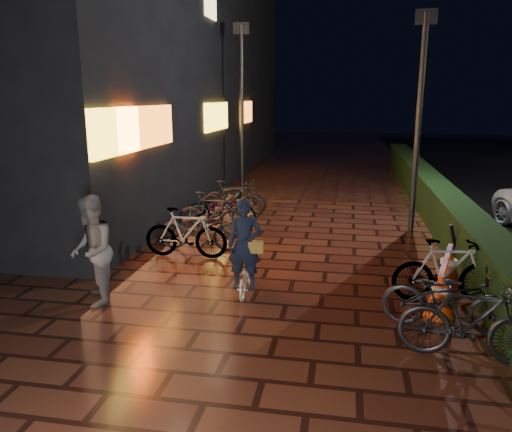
% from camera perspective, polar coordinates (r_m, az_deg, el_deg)
% --- Properties ---
extents(ground, '(80.00, 80.00, 0.00)m').
position_cam_1_polar(ground, '(8.11, 3.41, -10.11)').
color(ground, '#381911').
rests_on(ground, ground).
extents(hedge, '(0.70, 20.00, 1.00)m').
position_cam_1_polar(hedge, '(15.82, 19.04, 2.75)').
color(hedge, black).
rests_on(hedge, ground).
extents(bystander_person, '(0.97, 1.06, 1.77)m').
position_cam_1_polar(bystander_person, '(8.28, -18.31, -3.77)').
color(bystander_person, '#565658').
rests_on(bystander_person, ground).
extents(storefront_block, '(12.09, 22.00, 9.00)m').
position_cam_1_polar(storefront_block, '(21.57, -19.19, 16.11)').
color(storefront_block, black).
rests_on(storefront_block, ground).
extents(lamp_post_hedge, '(0.50, 0.16, 5.17)m').
position_cam_1_polar(lamp_post_hedge, '(12.56, 18.14, 11.00)').
color(lamp_post_hedge, black).
rests_on(lamp_post_hedge, ground).
extents(lamp_post_sf, '(0.54, 0.16, 5.61)m').
position_cam_1_polar(lamp_post_sf, '(17.32, -1.65, 12.96)').
color(lamp_post_sf, black).
rests_on(lamp_post_sf, ground).
extents(cyclist, '(0.60, 1.16, 1.65)m').
position_cam_1_polar(cyclist, '(8.33, -1.25, -4.95)').
color(cyclist, silver).
rests_on(cyclist, ground).
extents(traffic_barrier, '(0.85, 1.84, 0.75)m').
position_cam_1_polar(traffic_barrier, '(8.71, 20.77, -6.67)').
color(traffic_barrier, '#FF490D').
rests_on(traffic_barrier, ground).
extents(cart_assembly, '(0.63, 0.53, 0.95)m').
position_cam_1_polar(cart_assembly, '(10.28, 22.51, -3.13)').
color(cart_assembly, black).
rests_on(cart_assembly, ground).
extents(parked_bikes_storefront, '(1.91, 4.69, 1.04)m').
position_cam_1_polar(parked_bikes_storefront, '(12.25, -4.53, 0.47)').
color(parked_bikes_storefront, black).
rests_on(parked_bikes_storefront, ground).
extents(parked_bikes_hedge, '(2.01, 2.60, 1.04)m').
position_cam_1_polar(parked_bikes_hedge, '(7.69, 21.64, -8.39)').
color(parked_bikes_hedge, black).
rests_on(parked_bikes_hedge, ground).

